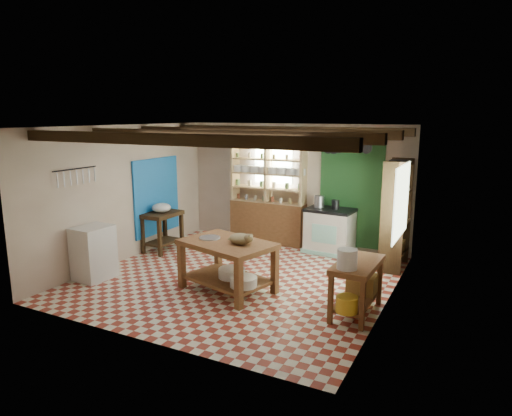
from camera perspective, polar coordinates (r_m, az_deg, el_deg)
The scene contains 30 objects.
floor at distance 8.03m, azimuth -2.12°, elevation -8.79°, with size 5.00×5.00×0.02m, color maroon.
ceiling at distance 7.53m, azimuth -2.27°, elevation 10.17°, with size 5.00×5.00×0.02m, color #4F4E54.
wall_back at distance 9.90m, azimuth 4.85°, elevation 2.93°, with size 5.00×0.04×2.60m, color beige.
wall_front at distance 5.68m, azimuth -14.57°, elevation -3.98°, with size 5.00×0.04×2.60m, color beige.
wall_left at distance 9.13m, azimuth -16.05°, elevation 1.78°, with size 0.04×5.00×2.60m, color beige.
wall_right at distance 6.84m, azimuth 16.45°, elevation -1.44°, with size 0.04×5.00×2.60m, color beige.
ceiling_beams at distance 7.53m, azimuth -2.27°, elevation 9.26°, with size 5.00×3.80×0.15m, color #362413.
blue_wall_patch at distance 9.81m, azimuth -12.30°, elevation 1.45°, with size 0.04×1.40×1.60m, color blue.
green_wall_patch at distance 9.48m, azimuth 11.80°, elevation 2.04°, with size 1.30×0.04×2.30m, color #1D491F.
window_back at distance 10.02m, azimuth 2.19°, elevation 5.38°, with size 0.90×0.02×0.80m, color #B5C8B1.
window_right at distance 7.79m, azimuth 17.72°, elevation 0.79°, with size 0.02×1.30×1.20m, color #B5C8B1.
utensil_rail at distance 8.19m, azimuth -21.63°, elevation 3.73°, with size 0.06×0.90×0.28m, color black.
pot_rack at distance 8.97m, azimuth 11.33°, elevation 7.51°, with size 0.86×0.12×0.36m, color black.
shelving_unit at distance 9.97m, azimuth 1.49°, elevation 1.87°, with size 1.70×0.34×2.20m, color tan.
tall_rack at distance 8.67m, azimuth 17.13°, elevation -0.81°, with size 0.40×0.86×2.00m, color #362413.
work_table at distance 7.37m, azimuth -3.60°, elevation -7.26°, with size 1.44×0.96×0.81m, color brown.
stove at distance 9.43m, azimuth 9.20°, elevation -2.82°, with size 0.94×0.63×0.92m, color beige.
prep_table at distance 9.64m, azimuth -11.61°, elevation -2.91°, with size 0.55×0.81×0.82m, color #362413.
white_cabinet at distance 8.34m, azimuth -19.64°, elevation -5.28°, with size 0.51×0.62×0.92m, color silver.
right_counter at distance 6.69m, azimuth 12.45°, elevation -9.73°, with size 0.54×1.07×0.77m, color brown.
cat at distance 7.09m, azimuth -1.94°, elevation -3.85°, with size 0.38×0.29×0.17m, color #9B875A.
steel_tray at distance 7.46m, azimuth -5.80°, elevation -3.72°, with size 0.34×0.34×0.02m, color #B5B4BD.
basin_large at distance 7.41m, azimuth -3.03°, elevation -8.11°, with size 0.43×0.43×0.15m, color silver.
basin_small at distance 7.05m, azimuth -1.57°, elevation -9.17°, with size 0.42×0.42×0.15m, color silver.
kettle_left at distance 9.40m, azimuth 7.89°, elevation 0.79°, with size 0.21×0.21×0.24m, color #B5B4BD.
kettle_right at distance 9.28m, azimuth 9.88°, elevation 0.43°, with size 0.15×0.15×0.19m, color black.
enamel_bowl at distance 9.53m, azimuth -11.74°, elevation 0.03°, with size 0.39×0.39×0.19m, color silver.
white_bucket at distance 6.22m, azimuth 11.33°, elevation -6.28°, with size 0.27×0.27×0.27m, color silver.
wicker_basket at distance 6.98m, azimuth 13.11°, elevation -9.21°, with size 0.40×0.32×0.28m, color #B08B47.
yellow_tub at distance 6.32m, azimuth 11.29°, elevation -11.71°, with size 0.29×0.29×0.22m, color gold.
Camera 1 is at (3.66, -6.57, 2.79)m, focal length 32.00 mm.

